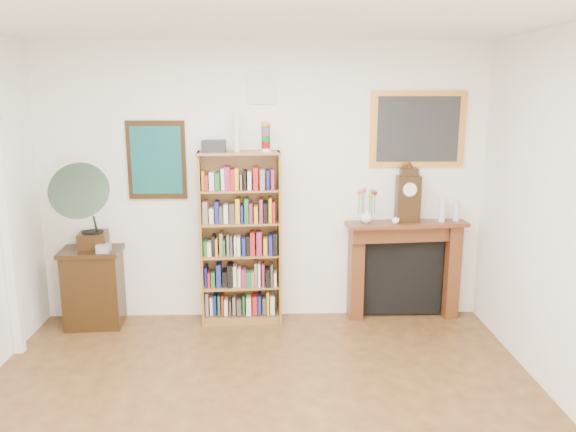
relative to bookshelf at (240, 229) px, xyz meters
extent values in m
cube|color=white|center=(0.22, 0.16, 0.42)|extent=(4.50, 0.01, 2.80)
cube|color=white|center=(-1.98, -0.67, 0.07)|extent=(0.08, 0.08, 2.10)
cube|color=black|center=(-0.83, 0.15, 0.67)|extent=(0.58, 0.03, 0.78)
cube|color=#115253|center=(-0.83, 0.13, 0.67)|extent=(0.50, 0.01, 0.67)
cube|color=white|center=(0.22, 0.15, 1.37)|extent=(0.26, 0.03, 0.30)
cube|color=silver|center=(0.22, 0.13, 1.37)|extent=(0.22, 0.01, 0.26)
cube|color=#CA8434|center=(1.77, 0.15, 0.97)|extent=(0.95, 0.03, 0.75)
cube|color=#262628|center=(1.77, 0.13, 0.97)|extent=(0.82, 0.01, 0.65)
cube|color=brown|center=(-0.39, 0.00, -0.10)|extent=(0.05, 0.28, 1.75)
cube|color=brown|center=(0.39, 0.00, -0.10)|extent=(0.05, 0.28, 1.75)
cube|color=brown|center=(0.00, 0.00, 0.76)|extent=(0.82, 0.34, 0.02)
cube|color=brown|center=(0.00, 0.00, -0.94)|extent=(0.82, 0.34, 0.08)
cube|color=brown|center=(0.00, 0.14, -0.10)|extent=(0.80, 0.08, 1.75)
cube|color=brown|center=(0.00, 0.00, -0.60)|extent=(0.77, 0.32, 0.02)
cube|color=brown|center=(0.00, 0.00, -0.27)|extent=(0.77, 0.32, 0.02)
cube|color=brown|center=(0.00, 0.00, 0.06)|extent=(0.77, 0.32, 0.02)
cube|color=brown|center=(0.00, 0.00, 0.39)|extent=(0.77, 0.32, 0.02)
cube|color=black|center=(-1.47, -0.07, -0.58)|extent=(0.61, 0.46, 0.80)
cube|color=#482010|center=(1.18, 0.05, -0.48)|extent=(0.15, 0.19, 0.99)
cube|color=#482010|center=(2.17, 0.05, -0.48)|extent=(0.15, 0.19, 0.99)
cube|color=#482010|center=(1.68, 0.05, -0.06)|extent=(1.14, 0.28, 0.16)
cube|color=#482010|center=(1.68, 0.02, 0.04)|extent=(1.24, 0.40, 0.04)
cube|color=black|center=(1.68, 0.11, -0.56)|extent=(0.82, 0.09, 0.79)
cube|color=black|center=(-1.45, -0.04, -0.10)|extent=(0.30, 0.30, 0.17)
cylinder|color=black|center=(-1.45, -0.04, -0.01)|extent=(0.23, 0.23, 0.01)
cone|color=#314737|center=(-1.45, -0.21, 0.36)|extent=(0.62, 0.74, 0.70)
cube|color=#AAAAB6|center=(-1.31, -0.18, -0.14)|extent=(0.12, 0.12, 0.08)
cube|color=black|center=(1.68, 0.04, 0.29)|extent=(0.24, 0.14, 0.47)
cylinder|color=white|center=(1.68, -0.02, 0.39)|extent=(0.14, 0.02, 0.14)
cube|color=black|center=(1.68, 0.04, 0.55)|extent=(0.17, 0.11, 0.09)
imported|color=white|center=(1.27, 0.02, 0.12)|extent=(0.17, 0.17, 0.14)
imported|color=white|center=(1.55, -0.04, 0.08)|extent=(0.09, 0.09, 0.06)
cylinder|color=silver|center=(2.04, 0.03, 0.17)|extent=(0.07, 0.07, 0.24)
cylinder|color=silver|center=(2.19, 0.06, 0.15)|extent=(0.06, 0.06, 0.20)
camera|label=1|loc=(0.33, -5.45, 1.34)|focal=35.00mm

